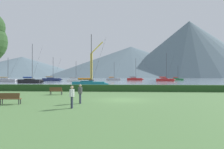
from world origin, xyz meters
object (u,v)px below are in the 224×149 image
object	(u,v)px
sailboat_slip_1	(113,79)
park_bench_near_path	(56,90)
sailboat_slip_7	(89,84)
person_standing_walker	(72,95)
sailboat_slip_3	(52,79)
park_bench_under_tree	(10,98)
person_seated_viewer	(80,92)
sailboat_slip_0	(165,80)
sailboat_slip_5	(31,81)
sailboat_slip_9	(7,80)
dock_crane	(92,69)
sailboat_slip_6	(177,79)
sailboat_slip_8	(135,79)
sailboat_slip_2	(75,80)

from	to	relation	value
sailboat_slip_1	park_bench_near_path	distance (m)	79.74
sailboat_slip_7	person_standing_walker	distance (m)	29.71
sailboat_slip_3	park_bench_under_tree	size ratio (longest dim) A/B	6.45
sailboat_slip_1	person_seated_viewer	world-z (taller)	sailboat_slip_1
sailboat_slip_0	sailboat_slip_5	size ratio (longest dim) A/B	0.95
sailboat_slip_9	dock_crane	xyz separation A→B (m)	(30.66, 11.61, 4.62)
sailboat_slip_9	park_bench_under_tree	bearing A→B (deg)	-67.72
sailboat_slip_6	dock_crane	bearing A→B (deg)	-160.86
person_seated_viewer	dock_crane	world-z (taller)	dock_crane
sailboat_slip_1	sailboat_slip_8	world-z (taller)	sailboat_slip_8
sailboat_slip_7	person_standing_walker	bearing A→B (deg)	-87.45
park_bench_near_path	sailboat_slip_9	bearing A→B (deg)	125.45
park_bench_near_path	person_standing_walker	distance (m)	11.44
sailboat_slip_2	sailboat_slip_6	xyz separation A→B (m)	(47.93, 25.43, -0.00)
sailboat_slip_9	dock_crane	world-z (taller)	dock_crane
sailboat_slip_6	sailboat_slip_9	size ratio (longest dim) A/B	0.82
park_bench_under_tree	person_standing_walker	bearing A→B (deg)	-20.79
sailboat_slip_3	person_seated_viewer	distance (m)	80.82
person_seated_viewer	person_standing_walker	world-z (taller)	same
sailboat_slip_2	sailboat_slip_3	xyz separation A→B (m)	(-13.36, 9.32, 0.18)
sailboat_slip_3	dock_crane	xyz separation A→B (m)	(19.97, -6.76, 4.56)
sailboat_slip_7	person_seated_viewer	size ratio (longest dim) A/B	6.99
sailboat_slip_1	dock_crane	distance (m)	21.57
sailboat_slip_0	park_bench_under_tree	size ratio (longest dim) A/B	7.13
sailboat_slip_2	person_seated_viewer	xyz separation A→B (m)	(17.27, -65.48, 0.39)
sailboat_slip_5	sailboat_slip_6	distance (m)	72.65
person_standing_walker	person_seated_viewer	bearing A→B (deg)	85.59
sailboat_slip_8	park_bench_under_tree	size ratio (longest dim) A/B	6.65
sailboat_slip_0	sailboat_slip_3	bearing A→B (deg)	174.51
sailboat_slip_6	park_bench_under_tree	bearing A→B (deg)	-121.48
sailboat_slip_5	sailboat_slip_1	bearing A→B (deg)	63.41
sailboat_slip_3	sailboat_slip_7	world-z (taller)	sailboat_slip_7
sailboat_slip_1	sailboat_slip_6	bearing A→B (deg)	-4.64
person_standing_walker	sailboat_slip_1	bearing A→B (deg)	88.30
sailboat_slip_8	sailboat_slip_9	distance (m)	58.34
sailboat_slip_3	sailboat_slip_5	bearing A→B (deg)	-93.60
sailboat_slip_5	person_standing_walker	bearing A→B (deg)	-56.43
sailboat_slip_8	sailboat_slip_2	bearing A→B (deg)	-137.17
person_seated_viewer	sailboat_slip_5	bearing A→B (deg)	117.22
sailboat_slip_3	sailboat_slip_8	bearing A→B (deg)	7.09
sailboat_slip_1	sailboat_slip_3	size ratio (longest dim) A/B	0.85
sailboat_slip_0	dock_crane	size ratio (longest dim) A/B	0.73
person_seated_viewer	dock_crane	bearing A→B (deg)	96.01
sailboat_slip_5	park_bench_near_path	xyz separation A→B (m)	(22.43, -39.32, -0.22)
sailboat_slip_7	sailboat_slip_9	bearing A→B (deg)	135.99
sailboat_slip_9	park_bench_under_tree	distance (m)	67.40
sailboat_slip_0	person_seated_viewer	xyz separation A→B (m)	(-20.93, -72.07, 0.26)
sailboat_slip_6	sailboat_slip_8	size ratio (longest dim) A/B	0.67
sailboat_slip_3	dock_crane	size ratio (longest dim) A/B	0.66
sailboat_slip_7	park_bench_under_tree	world-z (taller)	sailboat_slip_7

